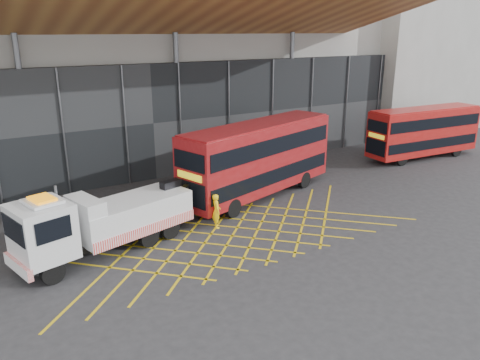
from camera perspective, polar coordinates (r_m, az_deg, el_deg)
ground_plane at (r=23.63m, az=-4.33°, el=-7.68°), size 120.00×120.00×0.00m
road_markings at (r=24.32m, az=-0.96°, el=-6.84°), size 19.96×7.16×0.01m
construction_building at (r=39.19m, az=-15.00°, el=15.53°), size 55.00×23.97×18.00m
east_building at (r=54.42m, az=19.15°, el=16.74°), size 15.00×12.00×20.00m
recovery_truck at (r=22.88m, az=-16.54°, el=-4.81°), size 10.17×4.49×3.55m
bus_towed at (r=29.22m, az=2.29°, el=2.87°), size 11.85×5.83×4.72m
bus_second at (r=41.33m, az=21.50°, el=5.64°), size 10.36×3.18×4.15m
worker at (r=25.04m, az=-2.89°, el=-3.78°), size 0.63×0.79×1.88m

